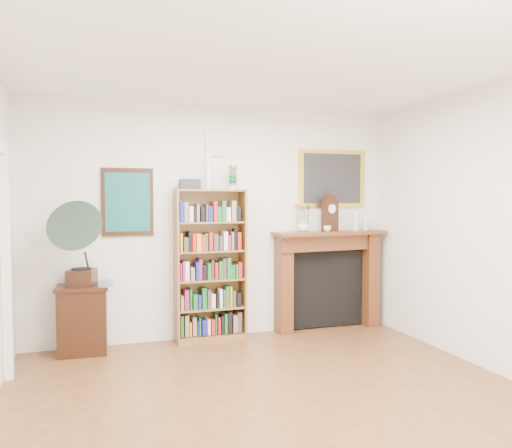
{
  "coord_description": "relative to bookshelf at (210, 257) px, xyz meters",
  "views": [
    {
      "loc": [
        -1.45,
        -3.41,
        1.7
      ],
      "look_at": [
        0.21,
        1.6,
        1.42
      ],
      "focal_mm": 35.0,
      "sensor_mm": 36.0,
      "label": 1
    }
  ],
  "objects": [
    {
      "name": "fireplace",
      "position": [
        1.57,
        0.06,
        -0.25
      ],
      "size": [
        1.53,
        0.46,
        1.27
      ],
      "rotation": [
        0.0,
        0.0,
        0.07
      ],
      "color": "#4C2511",
      "rests_on": "floor"
    },
    {
      "name": "bottle_right",
      "position": [
        2.11,
        0.04,
        0.37
      ],
      "size": [
        0.06,
        0.06,
        0.2
      ],
      "primitive_type": "cylinder",
      "color": "silver",
      "rests_on": "fireplace"
    },
    {
      "name": "flower_vase",
      "position": [
        1.2,
        0.02,
        0.34
      ],
      "size": [
        0.17,
        0.17,
        0.15
      ],
      "primitive_type": "imported",
      "rotation": [
        0.0,
        0.0,
        -0.21
      ],
      "color": "silver",
      "rests_on": "fireplace"
    },
    {
      "name": "bottle_left",
      "position": [
        1.94,
        0.01,
        0.39
      ],
      "size": [
        0.07,
        0.07,
        0.24
      ],
      "primitive_type": "cylinder",
      "color": "silver",
      "rests_on": "fireplace"
    },
    {
      "name": "side_cabinet",
      "position": [
        -1.44,
        -0.05,
        -0.63
      ],
      "size": [
        0.57,
        0.43,
        0.75
      ],
      "primitive_type": "cube",
      "rotation": [
        0.0,
        0.0,
        -0.05
      ],
      "color": "black",
      "rests_on": "floor"
    },
    {
      "name": "teacup",
      "position": [
        1.51,
        -0.05,
        0.31
      ],
      "size": [
        0.13,
        0.13,
        0.08
      ],
      "primitive_type": "imported",
      "rotation": [
        0.0,
        0.0,
        0.38
      ],
      "color": "white",
      "rests_on": "fireplace"
    },
    {
      "name": "gilt_painting",
      "position": [
        1.67,
        0.15,
        0.95
      ],
      "size": [
        0.95,
        0.04,
        0.75
      ],
      "color": "gold",
      "rests_on": "back_wall"
    },
    {
      "name": "bookshelf",
      "position": [
        0.0,
        0.0,
        0.0
      ],
      "size": [
        0.83,
        0.3,
        2.07
      ],
      "rotation": [
        0.0,
        0.0,
        0.01
      ],
      "color": "brown",
      "rests_on": "floor"
    },
    {
      "name": "cd_stack",
      "position": [
        -1.19,
        -0.19,
        -0.22
      ],
      "size": [
        0.16,
        0.16,
        0.08
      ],
      "primitive_type": "cube",
      "rotation": [
        0.0,
        0.0,
        -0.43
      ],
      "color": "#ACACB8",
      "rests_on": "side_cabinet"
    },
    {
      "name": "small_picture",
      "position": [
        0.12,
        0.15,
        1.35
      ],
      "size": [
        0.26,
        0.04,
        0.3
      ],
      "color": "white",
      "rests_on": "back_wall"
    },
    {
      "name": "room",
      "position": [
        0.12,
        -2.33,
        0.39
      ],
      "size": [
        4.51,
        5.01,
        2.81
      ],
      "color": "#5A2F1B",
      "rests_on": "ground"
    },
    {
      "name": "teal_poster",
      "position": [
        -0.93,
        0.15,
        0.65
      ],
      "size": [
        0.58,
        0.04,
        0.78
      ],
      "color": "black",
      "rests_on": "back_wall"
    },
    {
      "name": "mantel_clock",
      "position": [
        1.57,
        0.01,
        0.49
      ],
      "size": [
        0.22,
        0.15,
        0.46
      ],
      "rotation": [
        0.0,
        0.0,
        0.23
      ],
      "color": "black",
      "rests_on": "fireplace"
    },
    {
      "name": "gramophone",
      "position": [
        -1.44,
        -0.16,
        0.26
      ],
      "size": [
        0.71,
        0.81,
        0.92
      ],
      "rotation": [
        0.0,
        0.0,
        -0.24
      ],
      "color": "black",
      "rests_on": "side_cabinet"
    }
  ]
}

